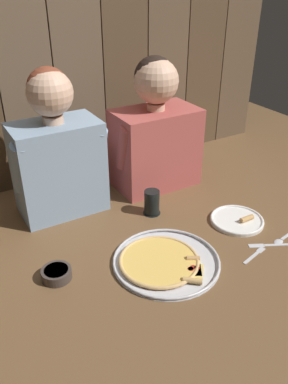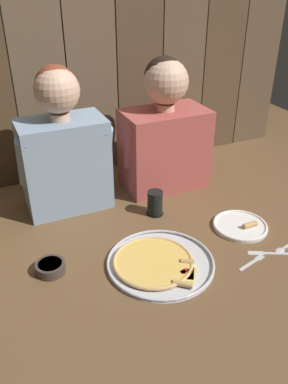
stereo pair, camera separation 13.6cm
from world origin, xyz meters
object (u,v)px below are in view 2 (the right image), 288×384
Objects in this scene: pizza_tray at (158,262)px; diner_left at (63,147)px; diner_right at (165,131)px; dipping_bowl at (50,267)px; drinking_glass at (155,203)px; dinner_plate at (240,226)px.

pizza_tray is 0.63× the size of diner_left.
diner_left is (-0.18, 0.54, 0.27)m from pizza_tray.
diner_left reaches higher than diner_right.
dipping_bowl is 0.81m from diner_right.
diner_right reaches higher than drinking_glass.
drinking_glass is 0.35m from diner_right.
drinking_glass is at bearing 66.29° from pizza_tray.
pizza_tray is at bearing -113.71° from drinking_glass.
diner_right reaches higher than pizza_tray.
dinner_plate reaches higher than pizza_tray.
diner_right is at bearing 61.50° from pizza_tray.
pizza_tray is 0.42m from dinner_plate.
dinner_plate is at bearing -41.08° from drinking_glass.
diner_right is at bearing 55.63° from drinking_glass.
diner_left is (0.18, 0.42, 0.26)m from dipping_bowl.
diner_left is at bearing -179.91° from diner_right.
dinner_plate is 0.36× the size of diner_left.
dipping_bowl is (-0.77, 0.05, 0.01)m from dinner_plate.
drinking_glass reaches higher than pizza_tray.
diner_left is at bearing 144.49° from drinking_glass.
dinner_plate is 0.55m from diner_right.
dipping_bowl is 0.17× the size of diner_right.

